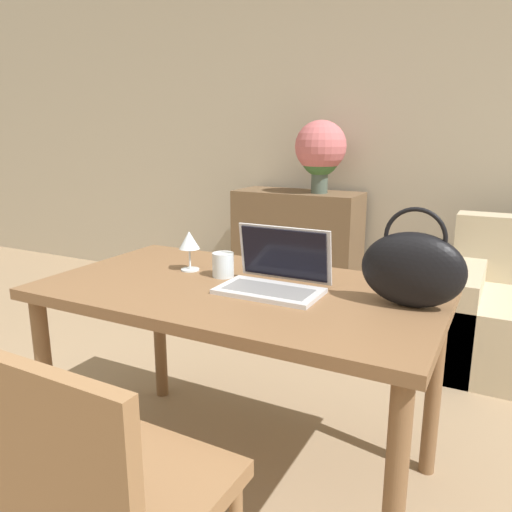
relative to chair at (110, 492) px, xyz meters
The scene contains 9 objects.
wall_back 3.13m from the chair, 89.20° to the left, with size 10.00×0.06×2.70m.
dining_table 0.80m from the chair, 96.46° to the left, with size 1.43×0.80×0.77m.
chair is the anchor object (origin of this frame).
sideboard 2.81m from the chair, 103.98° to the left, with size 0.94×0.40×0.88m.
laptop 0.87m from the chair, 86.77° to the left, with size 0.35×0.25×0.21m.
drinking_glass 0.94m from the chair, 103.45° to the left, with size 0.08×0.08×0.09m.
wine_glass 1.02m from the chair, 112.97° to the left, with size 0.08×0.08×0.16m.
handbag 1.05m from the chair, 59.16° to the left, with size 0.32×0.12×0.32m.
flower_vase 2.82m from the chair, 100.52° to the left, with size 0.37×0.37×0.51m.
Camera 1 is at (0.71, -0.65, 1.31)m, focal length 35.00 mm.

